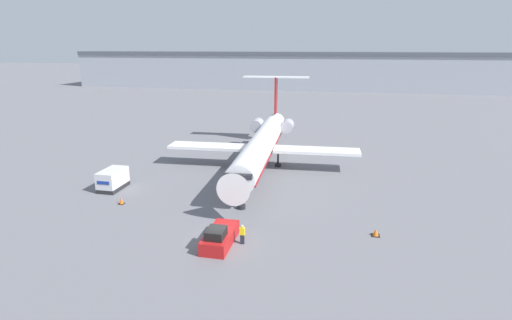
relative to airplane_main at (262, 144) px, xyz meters
The scene contains 8 objects.
ground_plane 21.38m from the airplane_main, 87.89° to the right, with size 600.00×600.00×0.00m, color slate.
terminal_building 98.94m from the airplane_main, 89.55° to the left, with size 180.00×16.80×13.19m.
airplane_main is the anchor object (origin of this frame).
pushback_tug 21.21m from the airplane_main, 88.13° to the right, with size 2.00×4.81×1.78m.
luggage_cart 18.50m from the airplane_main, 142.49° to the right, with size 2.02×3.68×2.20m.
worker_near_tug 20.89m from the airplane_main, 83.29° to the right, with size 0.40×0.24×1.64m.
traffic_cone_left 19.09m from the airplane_main, 127.26° to the right, with size 0.55×0.55×0.75m.
traffic_cone_right 21.55m from the airplane_main, 52.56° to the right, with size 0.70×0.70×0.60m.
Camera 1 is at (8.68, -27.52, 15.28)m, focal length 28.00 mm.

